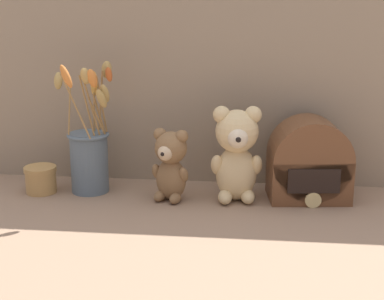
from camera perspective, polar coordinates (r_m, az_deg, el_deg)
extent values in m
plane|color=#8E7056|center=(1.46, -0.08, -4.97)|extent=(4.00, 4.00, 0.00)
cube|color=gray|center=(1.56, 0.59, 7.27)|extent=(1.30, 0.02, 0.58)
ellipsoid|color=#DBBC84|center=(1.46, 4.30, -2.26)|extent=(0.11, 0.09, 0.14)
sphere|color=#DBBC84|center=(1.43, 4.38, 1.82)|extent=(0.11, 0.11, 0.11)
sphere|color=beige|center=(1.39, 4.46, 1.19)|extent=(0.05, 0.05, 0.05)
sphere|color=black|center=(1.37, 4.51, 1.01)|extent=(0.01, 0.01, 0.01)
sphere|color=#DBBC84|center=(1.42, 5.95, 3.42)|extent=(0.04, 0.04, 0.04)
sphere|color=#DBBC84|center=(1.42, 2.88, 3.45)|extent=(0.04, 0.04, 0.04)
ellipsoid|color=#DBBC84|center=(1.45, 6.23, -1.46)|extent=(0.03, 0.05, 0.06)
ellipsoid|color=#DBBC84|center=(1.44, 2.43, -1.44)|extent=(0.03, 0.05, 0.06)
ellipsoid|color=#DBBC84|center=(1.45, 5.42, -4.57)|extent=(0.04, 0.06, 0.03)
ellipsoid|color=#DBBC84|center=(1.44, 3.22, -4.57)|extent=(0.04, 0.06, 0.03)
ellipsoid|color=olive|center=(1.46, -2.04, -2.86)|extent=(0.09, 0.08, 0.10)
sphere|color=olive|center=(1.44, -2.07, 0.22)|extent=(0.08, 0.08, 0.08)
sphere|color=#D1B289|center=(1.41, -2.58, -0.26)|extent=(0.04, 0.04, 0.04)
sphere|color=black|center=(1.40, -2.86, -0.40)|extent=(0.01, 0.01, 0.01)
sphere|color=olive|center=(1.42, -1.02, 1.33)|extent=(0.03, 0.03, 0.03)
sphere|color=olive|center=(1.44, -3.13, 1.54)|extent=(0.03, 0.03, 0.03)
ellipsoid|color=olive|center=(1.43, -0.82, -2.41)|extent=(0.03, 0.04, 0.05)
ellipsoid|color=olive|center=(1.46, -3.45, -2.08)|extent=(0.03, 0.04, 0.05)
ellipsoid|color=olive|center=(1.44, -1.64, -4.71)|extent=(0.04, 0.05, 0.03)
ellipsoid|color=olive|center=(1.46, -3.16, -4.48)|extent=(0.04, 0.05, 0.03)
cylinder|color=slate|center=(1.53, -9.92, -1.18)|extent=(0.10, 0.10, 0.16)
torus|color=slate|center=(1.52, -10.05, 1.44)|extent=(0.11, 0.11, 0.01)
cylinder|color=#9E7542|center=(1.47, -9.21, 3.21)|extent=(0.03, 0.04, 0.10)
ellipsoid|color=tan|center=(1.44, -8.77, 4.96)|extent=(0.04, 0.04, 0.06)
cylinder|color=#9E7542|center=(1.46, -9.73, 4.14)|extent=(0.04, 0.03, 0.15)
ellipsoid|color=orange|center=(1.44, -9.63, 6.89)|extent=(0.04, 0.04, 0.05)
cylinder|color=#9E7542|center=(1.47, -10.16, 4.23)|extent=(0.03, 0.01, 0.15)
ellipsoid|color=tan|center=(1.44, -10.29, 7.09)|extent=(0.04, 0.03, 0.04)
cylinder|color=#9E7542|center=(1.51, -11.80, 4.10)|extent=(0.01, 0.05, 0.13)
ellipsoid|color=tan|center=(1.51, -12.84, 6.57)|extent=(0.02, 0.04, 0.05)
cylinder|color=#9E7542|center=(1.45, -11.22, 4.16)|extent=(0.08, 0.02, 0.16)
ellipsoid|color=orange|center=(1.41, -12.10, 7.00)|extent=(0.04, 0.03, 0.06)
cylinder|color=#9E7542|center=(1.51, -9.47, 4.05)|extent=(0.01, 0.01, 0.12)
ellipsoid|color=gold|center=(1.51, -9.48, 6.36)|extent=(0.03, 0.03, 0.06)
cylinder|color=#9E7542|center=(1.51, -8.83, 4.72)|extent=(0.03, 0.04, 0.16)
ellipsoid|color=tan|center=(1.51, -8.28, 7.72)|extent=(0.04, 0.04, 0.05)
cylinder|color=#9E7542|center=(1.48, -8.99, 3.48)|extent=(0.02, 0.04, 0.11)
ellipsoid|color=tan|center=(1.46, -8.47, 5.45)|extent=(0.03, 0.04, 0.05)
cylinder|color=#9E7542|center=(1.48, -8.75, 4.39)|extent=(0.01, 0.05, 0.15)
ellipsoid|color=#C65B28|center=(1.46, -8.07, 7.27)|extent=(0.02, 0.03, 0.04)
cube|color=brown|center=(1.49, 11.21, -2.66)|extent=(0.21, 0.15, 0.11)
cylinder|color=brown|center=(1.48, 11.31, -0.67)|extent=(0.21, 0.15, 0.20)
cube|color=black|center=(1.43, 11.75, -2.99)|extent=(0.13, 0.02, 0.06)
cylinder|color=#D6BC7A|center=(1.44, 11.66, -4.79)|extent=(0.04, 0.01, 0.04)
cylinder|color=tan|center=(1.57, -14.43, -3.01)|extent=(0.08, 0.08, 0.06)
cylinder|color=tan|center=(1.56, -14.52, -1.80)|extent=(0.08, 0.08, 0.01)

